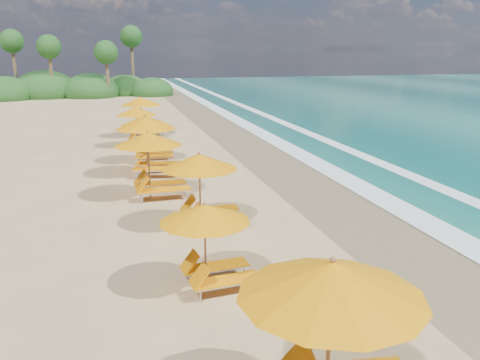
# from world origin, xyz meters

# --- Properties ---
(ground) EXTENTS (160.00, 160.00, 0.00)m
(ground) POSITION_xyz_m (0.00, 0.00, 0.00)
(ground) COLOR tan
(ground) RESTS_ON ground
(wet_sand) EXTENTS (4.00, 160.00, 0.01)m
(wet_sand) POSITION_xyz_m (4.00, 0.00, 0.01)
(wet_sand) COLOR #84714F
(wet_sand) RESTS_ON ground
(surf_foam) EXTENTS (4.00, 160.00, 0.01)m
(surf_foam) POSITION_xyz_m (6.70, 0.00, 0.03)
(surf_foam) COLOR white
(surf_foam) RESTS_ON ground
(station_2) EXTENTS (3.10, 2.93, 2.66)m
(station_2) POSITION_xyz_m (-1.00, -9.51, 1.49)
(station_2) COLOR olive
(station_2) RESTS_ON ground
(station_3) EXTENTS (2.40, 2.26, 2.08)m
(station_3) POSITION_xyz_m (-1.92, -4.83, 1.17)
(station_3) COLOR olive
(station_3) RESTS_ON ground
(station_4) EXTENTS (2.58, 2.39, 2.36)m
(station_4) POSITION_xyz_m (-1.28, -0.74, 1.32)
(station_4) COLOR olive
(station_4) RESTS_ON ground
(station_5) EXTENTS (2.74, 2.54, 2.51)m
(station_5) POSITION_xyz_m (-2.51, 2.82, 1.41)
(station_5) COLOR olive
(station_5) RESTS_ON ground
(station_6) EXTENTS (3.15, 3.01, 2.62)m
(station_6) POSITION_xyz_m (-2.33, 6.15, 1.47)
(station_6) COLOR olive
(station_6) RESTS_ON ground
(station_7) EXTENTS (2.71, 2.56, 2.34)m
(station_7) POSITION_xyz_m (-2.22, 8.86, 1.31)
(station_7) COLOR olive
(station_7) RESTS_ON ground
(station_8) EXTENTS (2.54, 2.36, 2.30)m
(station_8) POSITION_xyz_m (-2.40, 12.93, 1.29)
(station_8) COLOR olive
(station_8) RESTS_ON ground
(station_9) EXTENTS (2.79, 2.59, 2.54)m
(station_9) POSITION_xyz_m (-1.91, 16.13, 1.42)
(station_9) COLOR olive
(station_9) RESTS_ON ground
(treeline) EXTENTS (25.80, 8.80, 9.74)m
(treeline) POSITION_xyz_m (-9.94, 45.51, 1.00)
(treeline) COLOR #163D14
(treeline) RESTS_ON ground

